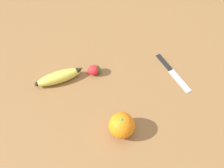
{
  "coord_description": "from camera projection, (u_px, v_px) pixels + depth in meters",
  "views": [
    {
      "loc": [
        0.47,
        0.16,
        0.78
      ],
      "look_at": [
        0.01,
        -0.0,
        0.03
      ],
      "focal_mm": 42.0,
      "sensor_mm": 36.0,
      "label": 1
    }
  ],
  "objects": [
    {
      "name": "ground_plane",
      "position": [
        113.0,
        87.0,
        0.93
      ],
      "size": [
        3.0,
        3.0,
        0.0
      ],
      "primitive_type": "plane",
      "color": "olive"
    },
    {
      "name": "banana",
      "position": [
        60.0,
        77.0,
        0.92
      ],
      "size": [
        0.14,
        0.15,
        0.04
      ],
      "rotation": [
        0.0,
        0.0,
        2.29
      ],
      "color": "#DBCC4C",
      "rests_on": "ground_plane"
    },
    {
      "name": "orange",
      "position": [
        122.0,
        125.0,
        0.8
      ],
      "size": [
        0.08,
        0.08,
        0.08
      ],
      "color": "orange",
      "rests_on": "ground_plane"
    },
    {
      "name": "strawberry",
      "position": [
        95.0,
        70.0,
        0.94
      ],
      "size": [
        0.05,
        0.06,
        0.04
      ],
      "rotation": [
        0.0,
        0.0,
        2.02
      ],
      "color": "red",
      "rests_on": "ground_plane"
    },
    {
      "name": "paring_knife",
      "position": [
        172.0,
        71.0,
        0.96
      ],
      "size": [
        0.14,
        0.16,
        0.01
      ],
      "rotation": [
        0.0,
        0.0,
        5.57
      ],
      "color": "silver",
      "rests_on": "ground_plane"
    }
  ]
}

